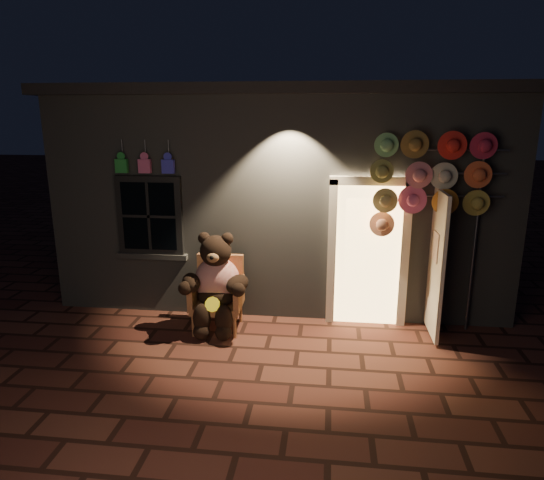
# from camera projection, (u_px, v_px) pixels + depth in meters

# --- Properties ---
(ground) EXTENTS (60.00, 60.00, 0.00)m
(ground) POSITION_uv_depth(u_px,v_px,m) (262.00, 364.00, 6.05)
(ground) COLOR brown
(ground) RESTS_ON ground
(shop_building) EXTENTS (7.30, 5.95, 3.51)m
(shop_building) POSITION_uv_depth(u_px,v_px,m) (290.00, 183.00, 9.45)
(shop_building) COLOR slate
(shop_building) RESTS_ON ground
(wicker_armchair) EXTENTS (0.74, 0.67, 1.04)m
(wicker_armchair) POSITION_uv_depth(u_px,v_px,m) (218.00, 293.00, 7.01)
(wicker_armchair) COLOR #B57046
(wicker_armchair) RESTS_ON ground
(teddy_bear) EXTENTS (1.04, 0.81, 1.43)m
(teddy_bear) POSITION_uv_depth(u_px,v_px,m) (216.00, 283.00, 6.83)
(teddy_bear) COLOR #B51C13
(teddy_bear) RESTS_ON ground
(hat_rack) EXTENTS (1.78, 0.22, 2.80)m
(hat_rack) POSITION_uv_depth(u_px,v_px,m) (429.00, 179.00, 6.48)
(hat_rack) COLOR #59595E
(hat_rack) RESTS_ON ground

